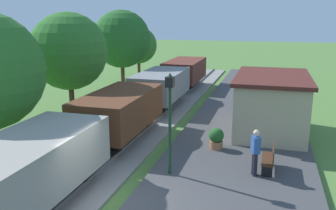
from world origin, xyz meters
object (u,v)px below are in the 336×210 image
at_px(station_hut, 271,103).
at_px(bench_near_hut, 270,158).
at_px(tree_trackside_far, 69,51).
at_px(lamp_post_near, 170,105).
at_px(tree_field_left, 122,39).
at_px(person_waiting, 255,151).
at_px(potted_planter, 216,138).
at_px(freight_train, 143,98).
at_px(bench_down_platform, 271,100).
at_px(tree_field_distant, 139,45).

distance_m(station_hut, bench_near_hut, 5.20).
bearing_deg(station_hut, tree_trackside_far, -172.64).
distance_m(lamp_post_near, tree_field_left, 14.77).
distance_m(person_waiting, lamp_post_near, 3.44).
relative_size(person_waiting, potted_planter, 1.87).
bearing_deg(potted_planter, station_hut, 57.04).
xyz_separation_m(person_waiting, lamp_post_near, (-2.95, -0.70, 1.62)).
bearing_deg(freight_train, bench_down_platform, 33.62).
height_order(tree_field_left, tree_field_distant, tree_field_left).
bearing_deg(tree_field_left, person_waiting, -50.04).
bearing_deg(person_waiting, potted_planter, -74.65).
xyz_separation_m(bench_near_hut, tree_trackside_far, (-10.35, 3.78, 3.31)).
bearing_deg(tree_field_distant, tree_field_left, -78.26).
bearing_deg(bench_near_hut, potted_planter, 142.07).
height_order(potted_planter, tree_field_left, tree_field_left).
height_order(lamp_post_near, tree_trackside_far, tree_trackside_far).
bearing_deg(freight_train, tree_field_left, 121.78).
distance_m(station_hut, potted_planter, 4.13).
xyz_separation_m(bench_near_hut, tree_field_left, (-10.66, 11.54, 3.48)).
distance_m(freight_train, tree_trackside_far, 4.67).
height_order(bench_down_platform, person_waiting, person_waiting).
relative_size(potted_planter, tree_field_distant, 0.19).
relative_size(lamp_post_near, tree_trackside_far, 0.61).
relative_size(station_hut, person_waiting, 3.39).
bearing_deg(station_hut, freight_train, 177.85).
height_order(person_waiting, tree_trackside_far, tree_trackside_far).
bearing_deg(station_hut, potted_planter, -122.96).
xyz_separation_m(bench_down_platform, lamp_post_near, (-3.46, -11.20, 2.08)).
relative_size(freight_train, tree_field_left, 4.14).
bearing_deg(lamp_post_near, tree_field_left, 119.32).
relative_size(freight_train, tree_trackside_far, 4.29).
bearing_deg(freight_train, bench_near_hut, -38.13).
bearing_deg(bench_down_platform, bench_near_hut, -90.00).
distance_m(station_hut, tree_field_left, 12.67).
distance_m(station_hut, person_waiting, 5.73).
bearing_deg(tree_field_left, station_hut, -31.17).
distance_m(station_hut, bench_down_platform, 4.89).
height_order(tree_trackside_far, tree_field_distant, tree_trackside_far).
relative_size(potted_planter, lamp_post_near, 0.25).
xyz_separation_m(bench_down_platform, tree_field_distant, (-12.27, 9.33, 2.44)).
xyz_separation_m(bench_down_platform, tree_field_left, (-10.66, 1.62, 3.48)).
bearing_deg(tree_trackside_far, bench_down_platform, 30.67).
relative_size(bench_down_platform, tree_field_left, 0.24).
distance_m(potted_planter, tree_field_left, 13.39).
xyz_separation_m(tree_field_left, tree_field_distant, (-1.60, 7.72, -1.04)).
relative_size(person_waiting, lamp_post_near, 0.46).
height_order(bench_near_hut, person_waiting, person_waiting).
relative_size(station_hut, potted_planter, 6.33).
relative_size(bench_down_platform, tree_trackside_far, 0.25).
distance_m(freight_train, tree_field_left, 7.78).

